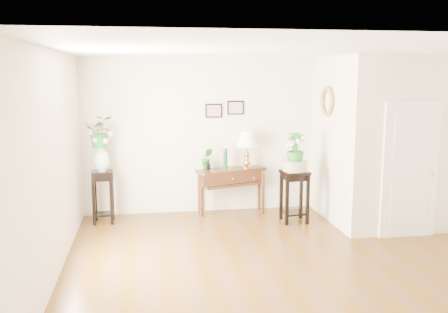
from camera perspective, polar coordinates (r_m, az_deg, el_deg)
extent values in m
cube|color=#55371D|center=(6.91, 7.62, -11.89)|extent=(6.00, 5.50, 0.02)
cube|color=white|center=(6.45, 8.17, 11.99)|extent=(6.00, 5.50, 0.02)
cube|color=silver|center=(9.17, 2.84, 2.50)|extent=(6.00, 0.02, 2.80)
cube|color=silver|center=(4.05, 19.45, -6.86)|extent=(6.00, 0.02, 2.80)
cube|color=silver|center=(6.34, -19.01, -1.09)|extent=(0.02, 5.50, 2.80)
cube|color=silver|center=(8.95, 17.45, 1.91)|extent=(1.80, 1.95, 2.80)
cube|color=silver|center=(8.13, 20.48, -1.46)|extent=(0.90, 0.05, 2.10)
cube|color=black|center=(8.99, -1.19, 5.25)|extent=(0.30, 0.02, 0.25)
cube|color=black|center=(9.05, 1.33, 5.60)|extent=(0.30, 0.02, 0.25)
torus|color=olive|center=(8.63, 11.67, 6.22)|extent=(0.07, 0.51, 0.51)
cube|color=black|center=(9.05, 0.80, -3.94)|extent=(1.30, 0.78, 0.82)
cube|color=tan|center=(8.96, 2.64, 0.88)|extent=(0.45, 0.45, 0.68)
cylinder|color=#0F4A1F|center=(8.92, 0.14, -0.32)|extent=(0.09, 0.09, 0.36)
imported|color=#1E6F1F|center=(8.87, -1.96, -0.30)|extent=(0.21, 0.17, 0.36)
cube|color=black|center=(8.70, -13.64, -4.52)|extent=(0.36, 0.36, 0.89)
imported|color=#1E6F1F|center=(8.51, -13.93, 2.80)|extent=(0.49, 0.43, 0.54)
cube|color=black|center=(8.59, 8.03, -4.54)|extent=(0.46, 0.46, 0.89)
cylinder|color=#C3BA92|center=(8.48, 8.11, -1.10)|extent=(0.51, 0.51, 0.18)
imported|color=#1E6F1F|center=(8.44, 8.16, 0.92)|extent=(0.32, 0.32, 0.53)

